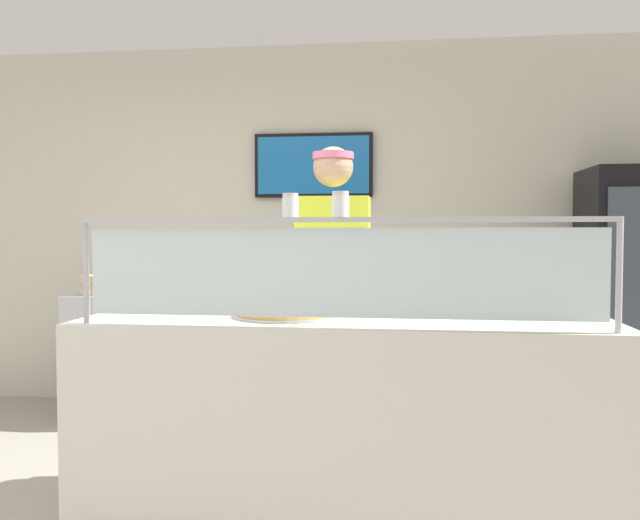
{
  "coord_description": "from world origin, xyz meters",
  "views": [
    {
      "loc": [
        1.37,
        -2.43,
        1.32
      ],
      "look_at": [
        1.0,
        0.4,
        1.2
      ],
      "focal_mm": 36.94,
      "sensor_mm": 36.0,
      "label": 1
    }
  ],
  "objects_px": {
    "pizza_tray": "(286,313)",
    "pizza_box_stack": "(125,284)",
    "parmesan_shaker": "(290,207)",
    "pepper_flake_shaker": "(340,206)",
    "pizza_server": "(290,309)",
    "worker_figure": "(334,291)",
    "drink_fridge": "(637,302)"
  },
  "relations": [
    {
      "from": "pizza_tray",
      "to": "pizza_box_stack",
      "type": "distance_m",
      "value": 2.18
    },
    {
      "from": "parmesan_shaker",
      "to": "pepper_flake_shaker",
      "type": "height_order",
      "value": "pepper_flake_shaker"
    },
    {
      "from": "pizza_tray",
      "to": "pizza_server",
      "type": "xyz_separation_m",
      "value": [
        0.02,
        -0.02,
        0.02
      ]
    },
    {
      "from": "pepper_flake_shaker",
      "to": "worker_figure",
      "type": "distance_m",
      "value": 1.02
    },
    {
      "from": "pizza_server",
      "to": "parmesan_shaker",
      "type": "xyz_separation_m",
      "value": [
        0.05,
        -0.27,
        0.42
      ]
    },
    {
      "from": "parmesan_shaker",
      "to": "pepper_flake_shaker",
      "type": "bearing_deg",
      "value": 0.0
    },
    {
      "from": "pizza_tray",
      "to": "pizza_box_stack",
      "type": "height_order",
      "value": "pizza_box_stack"
    },
    {
      "from": "pizza_tray",
      "to": "worker_figure",
      "type": "xyz_separation_m",
      "value": [
        0.14,
        0.63,
        0.04
      ]
    },
    {
      "from": "pizza_server",
      "to": "pizza_box_stack",
      "type": "distance_m",
      "value": 2.21
    },
    {
      "from": "drink_fridge",
      "to": "pizza_box_stack",
      "type": "xyz_separation_m",
      "value": [
        -3.45,
        -0.04,
        0.09
      ]
    },
    {
      "from": "pizza_server",
      "to": "pepper_flake_shaker",
      "type": "distance_m",
      "value": 0.56
    },
    {
      "from": "parmesan_shaker",
      "to": "drink_fridge",
      "type": "bearing_deg",
      "value": 45.47
    },
    {
      "from": "parmesan_shaker",
      "to": "worker_figure",
      "type": "height_order",
      "value": "worker_figure"
    },
    {
      "from": "pizza_tray",
      "to": "drink_fridge",
      "type": "distance_m",
      "value": 2.61
    },
    {
      "from": "pizza_tray",
      "to": "drink_fridge",
      "type": "bearing_deg",
      "value": 39.87
    },
    {
      "from": "pizza_server",
      "to": "pizza_box_stack",
      "type": "relative_size",
      "value": 0.58
    },
    {
      "from": "pepper_flake_shaker",
      "to": "worker_figure",
      "type": "height_order",
      "value": "worker_figure"
    },
    {
      "from": "pepper_flake_shaker",
      "to": "worker_figure",
      "type": "xyz_separation_m",
      "value": [
        -0.12,
        0.92,
        -0.41
      ]
    },
    {
      "from": "parmesan_shaker",
      "to": "pizza_box_stack",
      "type": "distance_m",
      "value": 2.49
    },
    {
      "from": "pizza_server",
      "to": "drink_fridge",
      "type": "height_order",
      "value": "drink_fridge"
    },
    {
      "from": "pizza_box_stack",
      "to": "drink_fridge",
      "type": "bearing_deg",
      "value": 0.73
    },
    {
      "from": "pizza_box_stack",
      "to": "pizza_tray",
      "type": "bearing_deg",
      "value": -48.38
    },
    {
      "from": "pizza_tray",
      "to": "worker_figure",
      "type": "height_order",
      "value": "worker_figure"
    },
    {
      "from": "pizza_tray",
      "to": "pizza_box_stack",
      "type": "relative_size",
      "value": 0.95
    },
    {
      "from": "pizza_tray",
      "to": "parmesan_shaker",
      "type": "bearing_deg",
      "value": -76.4
    },
    {
      "from": "pepper_flake_shaker",
      "to": "pizza_box_stack",
      "type": "height_order",
      "value": "pepper_flake_shaker"
    },
    {
      "from": "drink_fridge",
      "to": "pizza_box_stack",
      "type": "relative_size",
      "value": 3.6
    },
    {
      "from": "pizza_server",
      "to": "pepper_flake_shaker",
      "type": "relative_size",
      "value": 2.87
    },
    {
      "from": "pepper_flake_shaker",
      "to": "pizza_server",
      "type": "bearing_deg",
      "value": 131.64
    },
    {
      "from": "parmesan_shaker",
      "to": "pizza_box_stack",
      "type": "xyz_separation_m",
      "value": [
        -1.52,
        1.92,
        -0.46
      ]
    },
    {
      "from": "pizza_tray",
      "to": "drink_fridge",
      "type": "xyz_separation_m",
      "value": [
        2.0,
        1.67,
        -0.1
      ]
    },
    {
      "from": "parmesan_shaker",
      "to": "worker_figure",
      "type": "distance_m",
      "value": 1.01
    }
  ]
}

